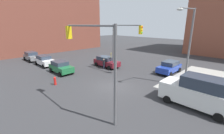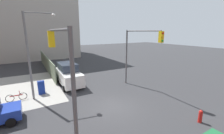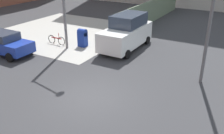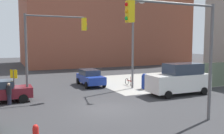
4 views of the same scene
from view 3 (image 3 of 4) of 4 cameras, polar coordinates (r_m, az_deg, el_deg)
ground_plane at (r=12.89m, az=-4.83°, el=-6.83°), size 120.00×120.00×0.00m
sidewalk_corner at (r=24.63m, az=-10.40°, el=8.08°), size 12.00×12.00×0.01m
construction_fence at (r=27.72m, az=9.17°, el=12.48°), size 16.81×0.12×2.40m
traffic_signal_se_corner at (r=11.76m, az=20.54°, el=12.95°), size 5.50×0.36×6.50m
mailbox_blue at (r=19.91m, az=-6.76°, el=6.80°), size 0.56×0.64×1.43m
hatchback_blue at (r=19.74m, az=-23.33°, el=5.07°), size 2.02×4.16×1.62m
van_white_delivery at (r=19.25m, az=3.36°, el=7.93°), size 5.40×2.32×2.62m
bicycle_leaning_on_fence at (r=20.94m, az=-12.56°, el=6.06°), size 0.05×1.75×0.97m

